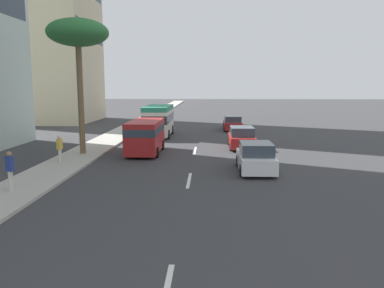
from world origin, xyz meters
The scene contains 12 objects.
ground_plane centered at (31.50, 0.00, 0.00)m, with size 198.00×198.00×0.00m, color #38383A.
sidewalk_right centered at (31.50, 7.75, 0.07)m, with size 162.00×2.87×0.15m, color #B2ADA3.
lane_stripe_mid centered at (16.69, 0.00, 0.01)m, with size 3.20×0.16×0.01m, color silver.
lane_stripe_far centered at (25.73, 0.00, 0.01)m, with size 3.20×0.16×0.01m, color silver.
van_lead centered at (24.44, 3.50, 1.35)m, with size 5.37×2.23×2.34m.
car_second centered at (38.92, -3.58, 0.75)m, with size 4.67×1.92×1.57m.
car_third centered at (18.91, -3.66, 0.78)m, with size 4.18×1.96×1.66m.
car_fourth centered at (27.05, -3.55, 0.79)m, with size 4.40×1.94×1.67m.
minibus_fifth centered at (33.80, 3.76, 1.59)m, with size 6.43×2.43×2.89m.
pedestrian_near_lamp centered at (14.03, 7.94, 1.13)m, with size 0.30×0.37×1.76m.
pedestrian_mid_block centered at (20.31, 8.12, 1.06)m, with size 0.38×0.33×1.65m.
palm_tree centered at (23.49, 7.74, 8.14)m, with size 4.09×4.09×9.07m.
Camera 1 is at (-2.55, -0.97, 4.86)m, focal length 36.02 mm.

